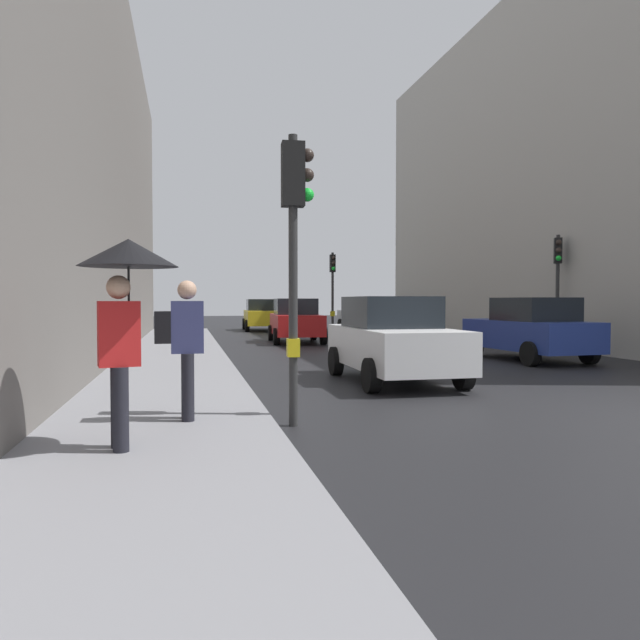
# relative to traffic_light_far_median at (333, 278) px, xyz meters

# --- Properties ---
(sidewalk_kerb) EXTENTS (2.84, 40.00, 0.16)m
(sidewalk_kerb) POSITION_rel_traffic_light_far_median_xyz_m (-7.23, -14.76, -2.67)
(sidewalk_kerb) COLOR gray
(sidewalk_kerb) RESTS_ON ground
(building_facade_right) EXTENTS (12.00, 25.35, 13.63)m
(building_facade_right) POSITION_rel_traffic_light_far_median_xyz_m (11.42, -6.39, 4.06)
(building_facade_right) COLOR #B2ADA3
(building_facade_right) RESTS_ON ground
(traffic_light_far_median) EXTENTS (0.24, 0.43, 3.99)m
(traffic_light_far_median) POSITION_rel_traffic_light_far_median_xyz_m (0.00, 0.00, 0.00)
(traffic_light_far_median) COLOR #2D2D2D
(traffic_light_far_median) RESTS_ON ground
(traffic_light_near_left) EXTENTS (0.44, 0.26, 3.86)m
(traffic_light_near_left) POSITION_rel_traffic_light_far_median_xyz_m (-5.48, -20.43, -0.09)
(traffic_light_near_left) COLOR #2D2D2D
(traffic_light_near_left) RESTS_ON ground
(traffic_light_mid_street) EXTENTS (0.35, 0.45, 3.85)m
(traffic_light_mid_street) POSITION_rel_traffic_light_far_median_xyz_m (5.11, -10.49, -0.10)
(traffic_light_mid_street) COLOR #2D2D2D
(traffic_light_mid_street) RESTS_ON ground
(car_red_sedan) EXTENTS (2.23, 4.30, 1.76)m
(car_red_sedan) POSITION_rel_traffic_light_far_median_xyz_m (-2.59, -4.39, -1.87)
(car_red_sedan) COLOR red
(car_red_sedan) RESTS_ON ground
(car_blue_van) EXTENTS (2.22, 4.30, 1.76)m
(car_blue_van) POSITION_rel_traffic_light_far_median_xyz_m (2.48, -13.15, -1.87)
(car_blue_van) COLOR navy
(car_blue_van) RESTS_ON ground
(car_silver_hatchback) EXTENTS (2.14, 4.26, 1.76)m
(car_silver_hatchback) POSITION_rel_traffic_light_far_median_xyz_m (2.71, 3.86, -1.87)
(car_silver_hatchback) COLOR #BCBCC1
(car_silver_hatchback) RESTS_ON ground
(car_white_compact) EXTENTS (2.03, 4.20, 1.76)m
(car_white_compact) POSITION_rel_traffic_light_far_median_xyz_m (-2.72, -16.47, -1.87)
(car_white_compact) COLOR silver
(car_white_compact) RESTS_ON ground
(car_yellow_taxi) EXTENTS (2.15, 4.27, 1.76)m
(car_yellow_taxi) POSITION_rel_traffic_light_far_median_xyz_m (-2.75, 5.65, -1.87)
(car_yellow_taxi) COLOR yellow
(car_yellow_taxi) RESTS_ON ground
(pedestrian_with_umbrella) EXTENTS (1.00, 1.00, 2.14)m
(pedestrian_with_umbrella) POSITION_rel_traffic_light_far_median_xyz_m (-7.49, -21.93, -0.91)
(pedestrian_with_umbrella) COLOR black
(pedestrian_with_umbrella) RESTS_ON sidewalk_kerb
(pedestrian_with_grey_backpack) EXTENTS (0.60, 0.36, 1.77)m
(pedestrian_with_grey_backpack) POSITION_rel_traffic_light_far_median_xyz_m (-6.93, -20.51, -1.59)
(pedestrian_with_grey_backpack) COLOR black
(pedestrian_with_grey_backpack) RESTS_ON sidewalk_kerb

